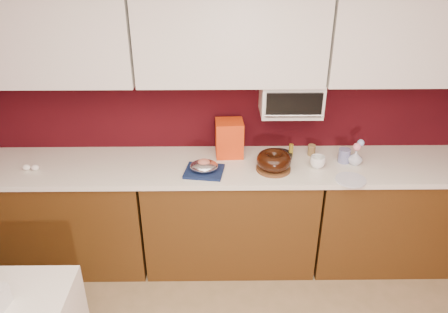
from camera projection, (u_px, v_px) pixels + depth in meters
name	position (u px, v px, depth m)	size (l,w,h in m)	color
wall_back	(230.00, 106.00, 3.42)	(4.00, 0.02, 2.50)	#39070D
base_cabinet_left	(65.00, 216.00, 3.51)	(1.31, 0.58, 0.86)	#4E2D0F
base_cabinet_center	(230.00, 215.00, 3.53)	(1.31, 0.58, 0.86)	#4E2D0F
base_cabinet_right	(394.00, 214.00, 3.54)	(1.31, 0.58, 0.86)	#4E2D0F
countertop	(230.00, 167.00, 3.32)	(4.00, 0.62, 0.04)	white
upper_cabinet_left	(36.00, 34.00, 2.98)	(1.31, 0.33, 0.70)	white
upper_cabinet_center	(231.00, 33.00, 3.00)	(1.31, 0.33, 0.70)	white
upper_cabinet_right	(424.00, 33.00, 3.01)	(1.31, 0.33, 0.70)	white
toaster_oven	(291.00, 97.00, 3.24)	(0.45, 0.30, 0.25)	white
toaster_oven_door	(294.00, 105.00, 3.10)	(0.40, 0.02, 0.18)	black
toaster_oven_handle	(294.00, 116.00, 3.12)	(0.02, 0.02, 0.42)	silver
cake_base	(273.00, 168.00, 3.23)	(0.26, 0.26, 0.02)	brown
bundt_cake	(274.00, 160.00, 3.20)	(0.25, 0.25, 0.10)	black
navy_towel	(204.00, 171.00, 3.19)	(0.27, 0.23, 0.02)	#111E43
foil_ham_nest	(204.00, 166.00, 3.17)	(0.20, 0.17, 0.08)	silver
roasted_ham	(204.00, 163.00, 3.16)	(0.10, 0.08, 0.06)	#C76E5B
pandoro_box	(229.00, 138.00, 3.39)	(0.21, 0.19, 0.29)	red
dark_pan	(279.00, 156.00, 3.40)	(0.20, 0.20, 0.03)	black
coffee_mug	(318.00, 161.00, 3.24)	(0.10, 0.10, 0.11)	white
blue_jar	(344.00, 156.00, 3.32)	(0.09, 0.09, 0.11)	navy
flower_vase	(356.00, 157.00, 3.28)	(0.08, 0.08, 0.13)	silver
flower_pink	(357.00, 147.00, 3.24)	(0.06, 0.06, 0.06)	pink
flower_blue	(361.00, 143.00, 3.25)	(0.05, 0.05, 0.05)	#9AB9F7
china_plate	(351.00, 180.00, 3.10)	(0.22, 0.22, 0.01)	white
amber_bottle	(291.00, 150.00, 3.41)	(0.03, 0.03, 0.10)	olive
paper_cup	(312.00, 150.00, 3.43)	(0.06, 0.06, 0.09)	olive
egg_left	(35.00, 168.00, 3.22)	(0.06, 0.05, 0.05)	white
egg_right	(26.00, 167.00, 3.22)	(0.06, 0.05, 0.05)	white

